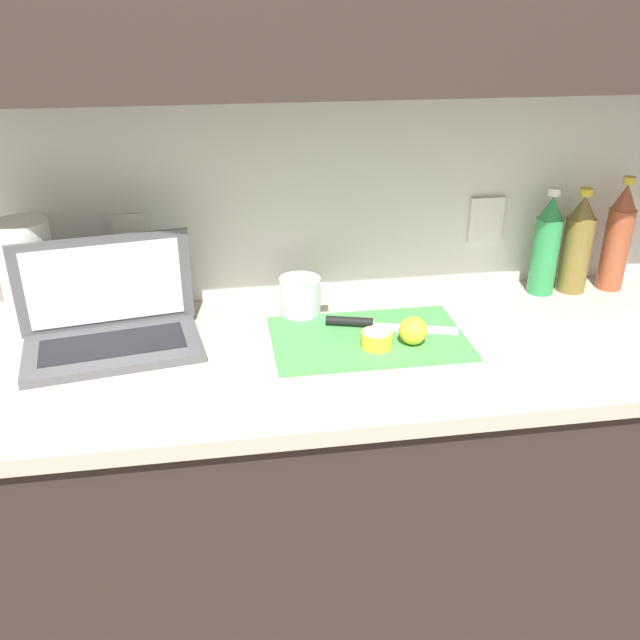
% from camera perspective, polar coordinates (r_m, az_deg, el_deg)
% --- Properties ---
extents(ground_plane, '(12.00, 12.00, 0.00)m').
position_cam_1_polar(ground_plane, '(2.06, -5.20, -25.26)').
color(ground_plane, '#564C47').
rests_on(ground_plane, ground).
extents(wall_back, '(5.20, 0.38, 2.60)m').
position_cam_1_polar(wall_back, '(1.54, -8.43, 23.95)').
color(wall_back, white).
rests_on(wall_back, ground_plane).
extents(counter_unit, '(2.22, 0.61, 0.89)m').
position_cam_1_polar(counter_unit, '(1.73, -6.54, -15.71)').
color(counter_unit, '#332823').
rests_on(counter_unit, ground_plane).
extents(laptop, '(0.41, 0.27, 0.23)m').
position_cam_1_polar(laptop, '(1.57, -17.27, -0.11)').
color(laptop, '#515156').
rests_on(laptop, counter_unit).
extents(cutting_board, '(0.44, 0.28, 0.01)m').
position_cam_1_polar(cutting_board, '(1.54, 4.09, -1.55)').
color(cutting_board, '#4C9E51').
rests_on(cutting_board, counter_unit).
extents(knife, '(0.30, 0.11, 0.02)m').
position_cam_1_polar(knife, '(1.58, 4.06, -0.30)').
color(knife, silver).
rests_on(knife, cutting_board).
extents(lemon_half_cut, '(0.07, 0.07, 0.04)m').
position_cam_1_polar(lemon_half_cut, '(1.49, 4.78, -1.62)').
color(lemon_half_cut, yellow).
rests_on(lemon_half_cut, cutting_board).
extents(lemon_whole_beside, '(0.06, 0.06, 0.06)m').
position_cam_1_polar(lemon_whole_beside, '(1.51, 7.85, -0.90)').
color(lemon_whole_beside, yellow).
rests_on(lemon_whole_beside, cutting_board).
extents(bottle_green_soda, '(0.07, 0.07, 0.28)m').
position_cam_1_polar(bottle_green_soda, '(1.83, 18.51, 5.92)').
color(bottle_green_soda, '#2D934C').
rests_on(bottle_green_soda, counter_unit).
extents(bottle_oil_tall, '(0.07, 0.07, 0.27)m').
position_cam_1_polar(bottle_oil_tall, '(1.87, 20.85, 5.92)').
color(bottle_oil_tall, olive).
rests_on(bottle_oil_tall, counter_unit).
extents(bottle_water_clear, '(0.07, 0.07, 0.30)m').
position_cam_1_polar(bottle_water_clear, '(1.93, 23.77, 6.30)').
color(bottle_water_clear, '#A34C2D').
rests_on(bottle_water_clear, counter_unit).
extents(measuring_cup, '(0.12, 0.10, 0.10)m').
position_cam_1_polar(measuring_cup, '(1.64, -1.67, 1.95)').
color(measuring_cup, silver).
rests_on(measuring_cup, counter_unit).
extents(paper_towel_roll, '(0.12, 0.12, 0.26)m').
position_cam_1_polar(paper_towel_roll, '(1.68, -23.30, 3.43)').
color(paper_towel_roll, white).
rests_on(paper_towel_roll, counter_unit).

